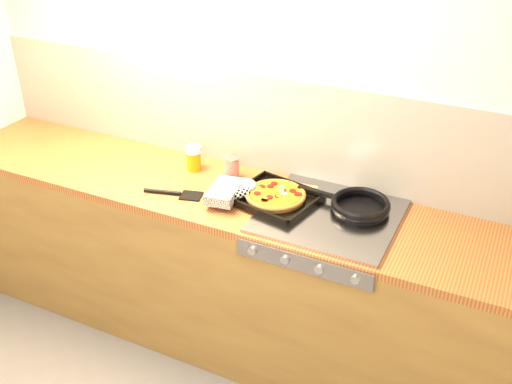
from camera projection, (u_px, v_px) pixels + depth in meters
The scene contains 9 objects.
room_shell at pixel (265, 124), 2.93m from camera, with size 3.20×3.20×3.20m.
counter_run at pixel (240, 271), 3.05m from camera, with size 3.20×0.62×0.90m.
stovetop at pixel (329, 216), 2.65m from camera, with size 0.60×0.56×0.02m, color gray.
pizza_on_tray at pixel (262, 194), 2.75m from camera, with size 0.50×0.39×0.06m.
frying_pan at pixel (359, 206), 2.67m from camera, with size 0.45×0.28×0.04m.
tomato_can at pixel (231, 168), 2.94m from camera, with size 0.09×0.09×0.11m.
juice_glass at pixel (193, 158), 3.01m from camera, with size 0.08×0.08×0.13m.
wooden_spoon at pixel (296, 184), 2.90m from camera, with size 0.30×0.04×0.02m.
black_spatula at pixel (174, 193), 2.82m from camera, with size 0.29×0.12×0.02m.
Camera 1 is at (1.13, -1.06, 2.33)m, focal length 42.00 mm.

